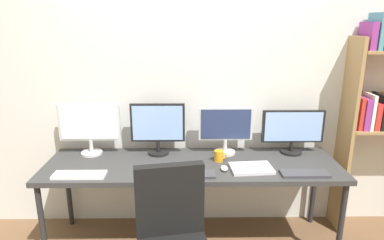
{
  "coord_description": "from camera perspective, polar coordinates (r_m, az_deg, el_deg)",
  "views": [
    {
      "loc": [
        -0.04,
        -1.92,
        1.84
      ],
      "look_at": [
        0.0,
        0.65,
        1.09
      ],
      "focal_mm": 31.51,
      "sensor_mm": 36.0,
      "label": 1
    }
  ],
  "objects": [
    {
      "name": "wall_back",
      "position": [
        2.99,
        -0.1,
        5.85
      ],
      "size": [
        4.78,
        0.1,
        2.6
      ],
      "color": "silver",
      "rests_on": "ground_plane"
    },
    {
      "name": "desk",
      "position": [
        2.77,
        0.01,
        -8.23
      ],
      "size": [
        2.38,
        0.68,
        0.74
      ],
      "color": "#333333",
      "rests_on": "ground_plane"
    },
    {
      "name": "monitor_far_left",
      "position": [
        2.98,
        -16.96,
        -0.92
      ],
      "size": [
        0.52,
        0.18,
        0.45
      ],
      "color": "silver",
      "rests_on": "desk"
    },
    {
      "name": "monitor_center_left",
      "position": [
        2.88,
        -5.82,
        -1.07
      ],
      "size": [
        0.46,
        0.18,
        0.45
      ],
      "color": "black",
      "rests_on": "desk"
    },
    {
      "name": "monitor_center_right",
      "position": [
        2.89,
        5.7,
        -1.31
      ],
      "size": [
        0.46,
        0.18,
        0.41
      ],
      "color": "silver",
      "rests_on": "desk"
    },
    {
      "name": "monitor_far_right",
      "position": [
        3.01,
        16.69,
        -1.54
      ],
      "size": [
        0.53,
        0.18,
        0.38
      ],
      "color": "black",
      "rests_on": "desk"
    },
    {
      "name": "keyboard_left",
      "position": [
        2.66,
        -18.52,
        -8.81
      ],
      "size": [
        0.39,
        0.13,
        0.02
      ],
      "primitive_type": "cube",
      "color": "silver",
      "rests_on": "desk"
    },
    {
      "name": "keyboard_center",
      "position": [
        2.54,
        0.09,
        -9.17
      ],
      "size": [
        0.34,
        0.13,
        0.02
      ],
      "primitive_type": "cube",
      "color": "#38383D",
      "rests_on": "desk"
    },
    {
      "name": "keyboard_right",
      "position": [
        2.69,
        18.52,
        -8.6
      ],
      "size": [
        0.35,
        0.13,
        0.02
      ],
      "primitive_type": "cube",
      "color": "#38383D",
      "rests_on": "desk"
    },
    {
      "name": "computer_mouse",
      "position": [
        2.64,
        5.46,
        -8.12
      ],
      "size": [
        0.06,
        0.1,
        0.03
      ],
      "primitive_type": "ellipsoid",
      "color": "silver",
      "rests_on": "desk"
    },
    {
      "name": "laptop_closed",
      "position": [
        2.67,
        10.02,
        -8.04
      ],
      "size": [
        0.34,
        0.24,
        0.02
      ],
      "primitive_type": "cube",
      "rotation": [
        0.0,
        0.0,
        0.08
      ],
      "color": "silver",
      "rests_on": "desk"
    },
    {
      "name": "coffee_mug",
      "position": [
        2.78,
        4.59,
        -6.07
      ],
      "size": [
        0.11,
        0.08,
        0.09
      ],
      "color": "orange",
      "rests_on": "desk"
    }
  ]
}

